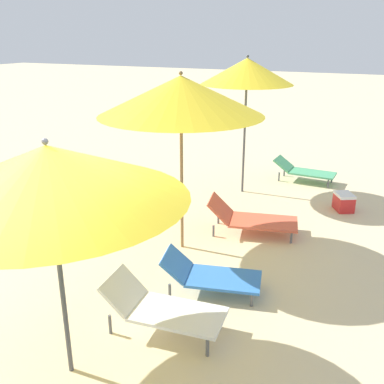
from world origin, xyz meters
TOP-DOWN VIEW (x-y plane):
  - ground at (0.00, 0.00)m, footprint 80.00×80.00m
  - umbrella_nearest at (0.39, 0.07)m, footprint 2.54×2.54m
  - lounger_nearest_shoreside at (0.94, 1.06)m, footprint 1.47×0.75m
  - umbrella_second at (0.20, 3.14)m, footprint 2.51×2.51m
  - lounger_second_shoreside at (1.05, 4.14)m, footprint 1.67×1.01m
  - lounger_second_inland at (1.13, 2.09)m, footprint 1.43×0.89m
  - umbrella_farthest at (0.22, 6.17)m, footprint 1.94×1.94m
  - lounger_farthest_shoreside at (1.31, 7.46)m, footprint 1.44×0.61m
  - cooler_box at (2.43, 5.95)m, footprint 0.48×0.53m

SIDE VIEW (x-z plane):
  - ground at x=0.00m, z-range 0.00..0.00m
  - cooler_box at x=2.43m, z-range 0.00..0.35m
  - lounger_second_inland at x=1.13m, z-range -0.01..0.52m
  - lounger_farthest_shoreside at x=1.31m, z-range 0.01..0.54m
  - lounger_second_shoreside at x=1.05m, z-range -0.02..0.59m
  - lounger_nearest_shoreside at x=0.94m, z-range 0.00..0.63m
  - umbrella_nearest at x=0.39m, z-range 0.93..3.43m
  - umbrella_second at x=0.20m, z-range 1.06..3.90m
  - umbrella_farthest at x=0.22m, z-range 1.15..4.10m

